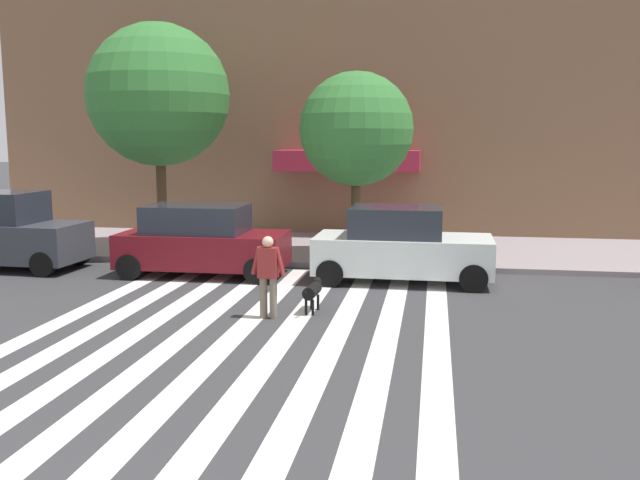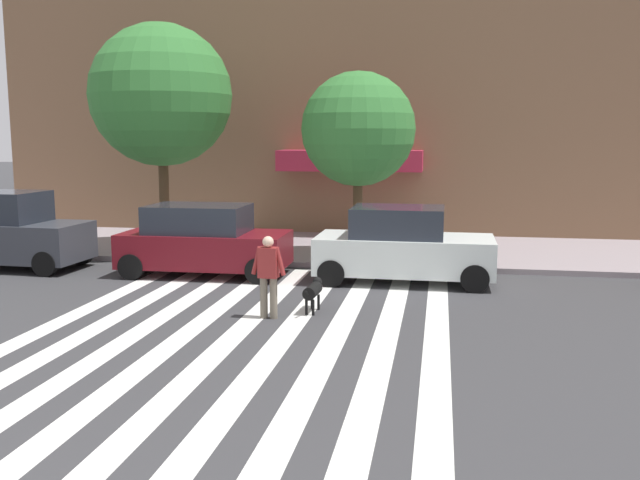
% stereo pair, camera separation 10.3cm
% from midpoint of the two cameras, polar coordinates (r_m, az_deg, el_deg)
% --- Properties ---
extents(ground_plane, '(160.00, 160.00, 0.00)m').
position_cam_midpoint_polar(ground_plane, '(12.47, -13.75, -8.29)').
color(ground_plane, '#353538').
extents(sidewalk_far, '(80.00, 6.00, 0.15)m').
position_cam_midpoint_polar(sidewalk_far, '(22.10, -2.98, -0.56)').
color(sidewalk_far, gray).
rests_on(sidewalk_far, ground_plane).
extents(crosswalk_stripes, '(7.65, 14.12, 0.01)m').
position_cam_midpoint_polar(crosswalk_stripes, '(12.01, -7.84, -8.76)').
color(crosswalk_stripes, silver).
rests_on(crosswalk_stripes, ground_plane).
extents(parked_car_behind_first, '(4.26, 2.03, 1.82)m').
position_cam_midpoint_polar(parked_car_behind_first, '(18.09, -9.42, -0.06)').
color(parked_car_behind_first, maroon).
rests_on(parked_car_behind_first, ground_plane).
extents(parked_car_third_in_line, '(4.33, 2.07, 1.86)m').
position_cam_midpoint_polar(parked_car_third_in_line, '(17.10, 7.01, -0.52)').
color(parked_car_third_in_line, silver).
rests_on(parked_car_third_in_line, ground_plane).
extents(street_tree_nearest, '(4.24, 4.24, 6.76)m').
position_cam_midpoint_polar(street_tree_nearest, '(21.61, -12.85, 11.54)').
color(street_tree_nearest, '#4C3823').
rests_on(street_tree_nearest, sidewalk_far).
extents(street_tree_middle, '(3.21, 3.21, 5.22)m').
position_cam_midpoint_polar(street_tree_middle, '(19.63, 3.32, 9.08)').
color(street_tree_middle, '#4C3823').
rests_on(street_tree_middle, sidewalk_far).
extents(pedestrian_dog_walker, '(0.71, 0.26, 1.64)m').
position_cam_midpoint_polar(pedestrian_dog_walker, '(13.58, -4.06, -2.66)').
color(pedestrian_dog_walker, '#6B6051').
rests_on(pedestrian_dog_walker, ground_plane).
extents(dog_on_leash, '(0.30, 1.08, 0.65)m').
position_cam_midpoint_polar(dog_on_leash, '(14.15, -0.36, -4.18)').
color(dog_on_leash, black).
rests_on(dog_on_leash, ground_plane).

